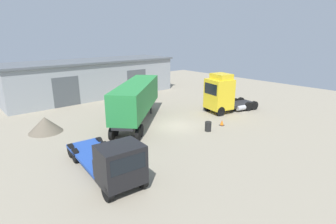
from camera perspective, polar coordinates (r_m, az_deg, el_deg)
ground_plane at (r=25.18m, az=1.76°, el=-3.03°), size 60.00×60.00×0.00m
warehouse_building at (r=38.92m, az=-16.07°, el=7.14°), size 23.70×7.52×5.05m
tractor_unit_yellow at (r=29.74m, az=11.69°, el=3.81°), size 6.52×3.73×4.36m
container_trailer_teal at (r=25.52m, az=-6.87°, el=3.06°), size 9.65×9.20×3.97m
flatbed_truck_black at (r=15.84m, az=-11.95°, el=-10.53°), size 3.04×7.64×2.69m
gravel_pile at (r=25.82m, az=-25.19°, el=-2.50°), size 2.93×2.93×1.41m
oil_drum at (r=23.98m, az=8.72°, el=-3.12°), size 0.58×0.58×0.88m
traffic_cone at (r=25.75m, az=11.66°, el=-2.33°), size 0.40×0.40×0.55m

